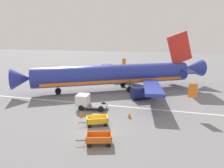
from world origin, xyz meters
name	(u,v)px	position (x,y,z in m)	size (l,w,h in m)	color
ground_plane	(97,126)	(0.00, 0.00, 0.00)	(220.00, 220.00, 0.00)	slate
apron_stripe	(113,106)	(0.00, 7.40, 0.01)	(120.00, 0.36, 0.01)	silver
airplane	(119,75)	(-1.13, 16.67, 3.05)	(34.56, 28.68, 11.34)	#28389E
baggage_cart_nearest	(99,139)	(1.47, -3.82, 0.60)	(3.61, 2.07, 1.07)	orange
baggage_cart_second_in_row	(97,120)	(-0.10, 0.30, 0.60)	(3.53, 2.32, 1.07)	gold
service_truck_beside_carts	(86,101)	(-3.43, 5.26, 1.10)	(4.52, 2.31, 2.10)	slate
traffic_cone_near_plane	(81,114)	(-3.00, 2.30, 0.37)	(0.57, 0.57, 0.75)	orange
traffic_cone_mid_apron	(129,115)	(3.26, 3.48, 0.35)	(0.53, 0.53, 0.69)	orange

